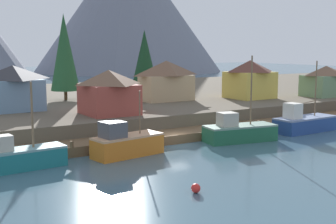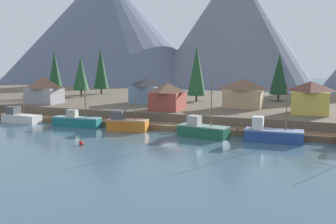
% 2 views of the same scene
% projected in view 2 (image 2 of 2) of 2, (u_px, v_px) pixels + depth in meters
% --- Properties ---
extents(ground_plane, '(400.00, 400.00, 1.00)m').
position_uv_depth(ground_plane, '(202.00, 118.00, 86.12)').
color(ground_plane, '#3D5B6B').
extents(dock, '(80.00, 4.00, 1.60)m').
position_uv_depth(dock, '(173.00, 127.00, 69.40)').
color(dock, brown).
rests_on(dock, ground_plane).
extents(shoreline_bank, '(400.00, 56.00, 2.50)m').
position_uv_depth(shoreline_bank, '(216.00, 105.00, 96.94)').
color(shoreline_bank, brown).
rests_on(shoreline_bank, ground_plane).
extents(mountain_west_peak, '(117.58, 117.58, 63.03)m').
position_uv_depth(mountain_west_peak, '(105.00, 26.00, 222.08)').
color(mountain_west_peak, slate).
rests_on(mountain_west_peak, ground_plane).
extents(mountain_central_peak, '(83.77, 83.77, 62.30)m').
position_uv_depth(mountain_central_peak, '(234.00, 24.00, 206.04)').
color(mountain_central_peak, slate).
rests_on(mountain_central_peak, ground_plane).
extents(fishing_boat_white, '(8.54, 3.36, 5.61)m').
position_uv_depth(fishing_boat_white, '(20.00, 117.00, 77.30)').
color(fishing_boat_white, silver).
rests_on(fishing_boat_white, ground_plane).
extents(fishing_boat_teal, '(9.26, 3.07, 7.60)m').
position_uv_depth(fishing_boat_teal, '(77.00, 121.00, 72.55)').
color(fishing_boat_teal, '#196B70').
rests_on(fishing_boat_teal, ground_plane).
extents(fishing_boat_orange, '(7.41, 3.69, 6.32)m').
position_uv_depth(fishing_boat_orange, '(126.00, 123.00, 68.27)').
color(fishing_boat_orange, '#CC6B1E').
rests_on(fishing_boat_orange, ground_plane).
extents(fishing_boat_green, '(8.57, 4.30, 9.65)m').
position_uv_depth(fishing_boat_green, '(202.00, 130.00, 62.91)').
color(fishing_boat_green, '#1E5B3D').
rests_on(fishing_boat_green, ground_plane).
extents(fishing_boat_blue, '(8.80, 3.52, 8.88)m').
position_uv_depth(fishing_boat_blue, '(272.00, 134.00, 59.21)').
color(fishing_boat_blue, navy).
rests_on(fishing_boat_blue, ground_plane).
extents(house_red, '(6.16, 6.54, 5.38)m').
position_uv_depth(house_red, '(168.00, 96.00, 76.90)').
color(house_red, '#9E4238').
rests_on(house_red, shoreline_bank).
extents(house_yellow, '(6.82, 6.34, 6.06)m').
position_uv_depth(house_yellow, '(311.00, 97.00, 71.44)').
color(house_yellow, gold).
rests_on(house_yellow, shoreline_bank).
extents(house_grey, '(7.73, 5.48, 6.15)m').
position_uv_depth(house_grey, '(44.00, 90.00, 88.33)').
color(house_grey, gray).
rests_on(house_grey, shoreline_bank).
extents(house_tan, '(8.15, 4.38, 6.10)m').
position_uv_depth(house_tan, '(243.00, 93.00, 79.84)').
color(house_tan, tan).
rests_on(house_tan, shoreline_bank).
extents(house_blue, '(6.86, 7.12, 5.79)m').
position_uv_depth(house_blue, '(148.00, 90.00, 89.31)').
color(house_blue, '#6689A8').
rests_on(house_blue, shoreline_bank).
extents(conifer_near_left, '(4.33, 4.33, 13.12)m').
position_uv_depth(conifer_near_left, '(101.00, 69.00, 113.01)').
color(conifer_near_left, '#4C3823').
rests_on(conifer_near_left, shoreline_bank).
extents(conifer_near_right, '(4.42, 4.42, 13.20)m').
position_uv_depth(conifer_near_right, '(197.00, 71.00, 92.15)').
color(conifer_near_right, '#4C3823').
rests_on(conifer_near_right, shoreline_bank).
extents(conifer_mid_left, '(4.47, 4.47, 11.38)m').
position_uv_depth(conifer_mid_left, '(279.00, 74.00, 92.97)').
color(conifer_mid_left, '#4C3823').
rests_on(conifer_mid_left, shoreline_bank).
extents(conifer_mid_right, '(4.25, 4.25, 10.63)m').
position_uv_depth(conifer_mid_right, '(81.00, 74.00, 103.96)').
color(conifer_mid_right, '#4C3823').
rests_on(conifer_mid_right, shoreline_bank).
extents(conifer_back_left, '(3.98, 3.98, 12.44)m').
position_uv_depth(conifer_back_left, '(55.00, 71.00, 102.94)').
color(conifer_back_left, '#4C3823').
rests_on(conifer_back_left, shoreline_bank).
extents(channel_buoy, '(0.70, 0.70, 0.70)m').
position_uv_depth(channel_buoy, '(81.00, 143.00, 56.77)').
color(channel_buoy, red).
rests_on(channel_buoy, ground_plane).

